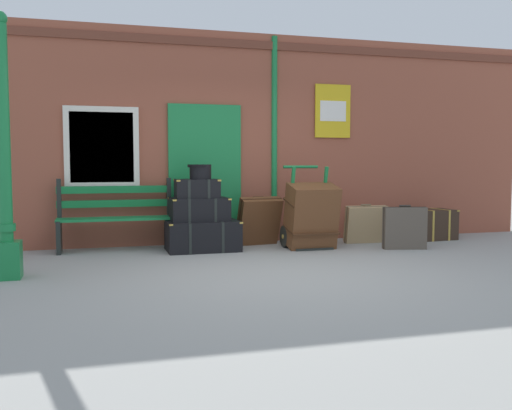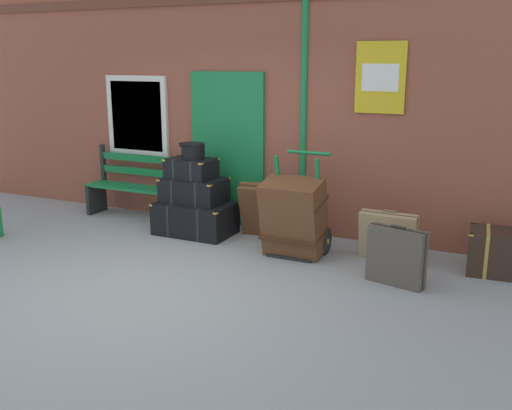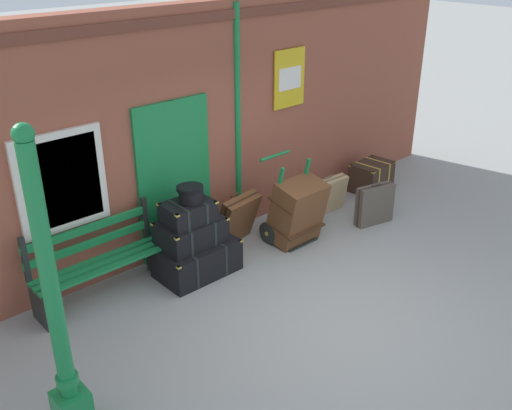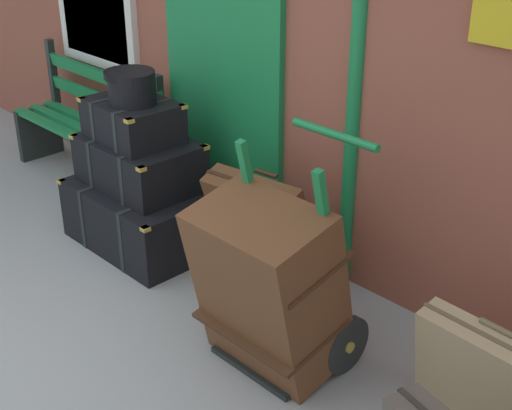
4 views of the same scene
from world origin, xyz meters
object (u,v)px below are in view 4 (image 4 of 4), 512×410
round_hatbox (131,85)px  large_brown_trunk (269,286)px  steamer_trunk_top (133,120)px  suitcase_olive (261,228)px  platform_bench (90,128)px  steamer_trunk_base (141,216)px  porters_trolley (292,307)px  suitcase_charcoal (485,383)px  steamer_trunk_middle (140,163)px

round_hatbox → large_brown_trunk: 1.70m
steamer_trunk_top → suitcase_olive: steamer_trunk_top is taller
platform_bench → steamer_trunk_top: size_ratio=2.56×
steamer_trunk_base → steamer_trunk_top: size_ratio=1.62×
large_brown_trunk → suitcase_olive: (-0.62, 0.55, -0.11)m
porters_trolley → suitcase_charcoal: 1.05m
steamer_trunk_base → suitcase_charcoal: (2.55, 0.05, 0.08)m
steamer_trunk_top → steamer_trunk_base: bearing=-32.0°
platform_bench → porters_trolley: (2.68, -0.47, -0.17)m
steamer_trunk_base → large_brown_trunk: size_ratio=1.06×
steamer_trunk_base → steamer_trunk_top: steamer_trunk_top is taller
platform_bench → steamer_trunk_top: 1.22m
steamer_trunk_top → suitcase_olive: (0.96, 0.22, -0.51)m
steamer_trunk_base → steamer_trunk_middle: (-0.04, 0.05, 0.37)m
steamer_trunk_middle → large_brown_trunk: size_ratio=0.85×
platform_bench → steamer_trunk_middle: (1.13, -0.31, 0.14)m
porters_trolley → suitcase_olive: porters_trolley is taller
platform_bench → suitcase_charcoal: platform_bench is taller
steamer_trunk_middle → suitcase_charcoal: (2.59, 0.01, -0.29)m
steamer_trunk_base → suitcase_charcoal: suitcase_charcoal is taller
platform_bench → suitcase_charcoal: bearing=-4.7°
steamer_trunk_middle → large_brown_trunk: bearing=-12.1°
steamer_trunk_middle → porters_trolley: porters_trolley is taller
steamer_trunk_middle → porters_trolley: size_ratio=0.68×
platform_bench → suitcase_charcoal: 3.73m
round_hatbox → porters_trolley: bearing=-4.9°
steamer_trunk_middle → porters_trolley: bearing=-5.8°
porters_trolley → suitcase_olive: 0.73m
suitcase_olive → suitcase_charcoal: (1.66, -0.21, -0.08)m
platform_bench → steamer_trunk_top: (1.10, -0.32, 0.43)m
suitcase_charcoal → porters_trolley: bearing=-171.0°
steamer_trunk_top → porters_trolley: (1.59, -0.15, -0.60)m
steamer_trunk_top → porters_trolley: porters_trolley is taller
steamer_trunk_middle → suitcase_olive: (0.93, 0.22, -0.22)m
steamer_trunk_middle → suitcase_charcoal: size_ratio=1.21×
large_brown_trunk → suitcase_charcoal: large_brown_trunk is taller
suitcase_charcoal → round_hatbox: bearing=-179.3°
steamer_trunk_base → porters_trolley: 1.52m
platform_bench → round_hatbox: round_hatbox is taller
steamer_trunk_base → porters_trolley: (1.52, -0.11, 0.06)m
steamer_trunk_top → large_brown_trunk: (1.59, -0.33, -0.39)m
platform_bench → steamer_trunk_middle: platform_bench is taller
steamer_trunk_middle → round_hatbox: round_hatbox is taller
round_hatbox → suitcase_charcoal: 2.71m
suitcase_olive → steamer_trunk_middle: bearing=-166.8°
steamer_trunk_base → suitcase_olive: (0.90, 0.27, 0.15)m
steamer_trunk_middle → suitcase_olive: size_ratio=1.11×
platform_bench → steamer_trunk_base: bearing=-17.2°
porters_trolley → platform_bench: bearing=170.1°
platform_bench → round_hatbox: size_ratio=4.85×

